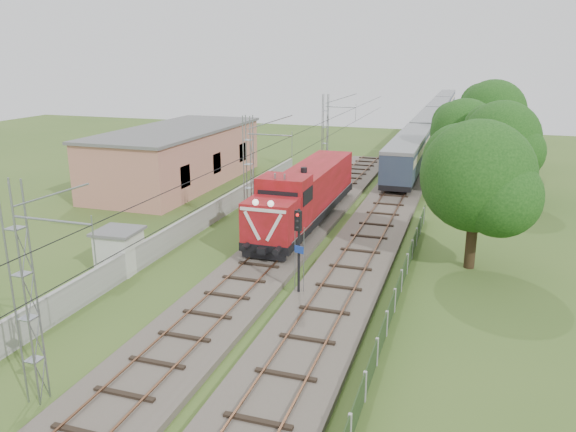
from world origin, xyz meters
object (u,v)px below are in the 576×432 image
(locomotive, at_px, (306,194))
(coach_rake, at_px, (434,117))
(relay_hut, at_px, (119,250))
(signal_post, at_px, (298,238))

(locomotive, relative_size, coach_rake, 0.20)
(relay_hut, bearing_deg, coach_rake, 78.99)
(signal_post, relative_size, relay_hut, 1.85)
(locomotive, distance_m, signal_post, 12.53)
(locomotive, height_order, signal_post, locomotive)
(coach_rake, bearing_deg, relay_hut, -101.01)
(locomotive, distance_m, relay_hut, 13.91)
(coach_rake, bearing_deg, signal_post, -91.61)
(coach_rake, xyz_separation_m, relay_hut, (-12.40, -63.75, -1.17))
(signal_post, bearing_deg, relay_hut, 178.12)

